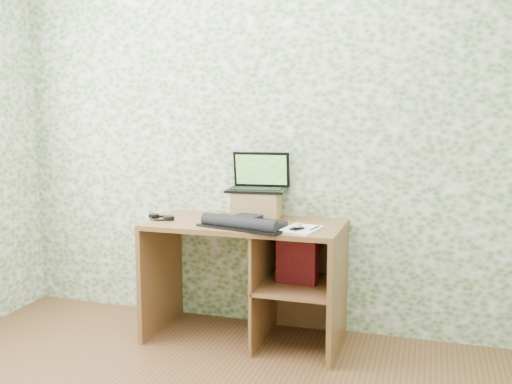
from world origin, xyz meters
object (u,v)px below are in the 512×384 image
(keyboard, at_px, (243,223))
(notepad, at_px, (301,229))
(laptop, at_px, (259,182))
(riser, at_px, (257,205))
(desk, at_px, (258,264))

(keyboard, xyz_separation_m, notepad, (0.35, 0.01, -0.02))
(laptop, bearing_deg, keyboard, -95.14)
(laptop, height_order, notepad, laptop)
(notepad, bearing_deg, laptop, 146.94)
(riser, relative_size, keyboard, 0.52)
(laptop, xyz_separation_m, notepad, (0.35, -0.32, -0.23))
(desk, relative_size, riser, 4.13)
(riser, relative_size, notepad, 1.09)
(riser, height_order, keyboard, riser)
(desk, relative_size, keyboard, 2.16)
(desk, relative_size, laptop, 3.06)
(keyboard, relative_size, notepad, 2.07)
(desk, distance_m, riser, 0.38)
(notepad, bearing_deg, desk, 160.75)
(desk, bearing_deg, riser, 111.85)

